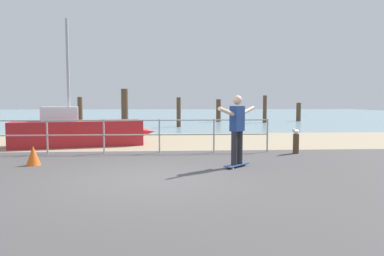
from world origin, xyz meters
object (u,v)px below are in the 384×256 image
(skateboarder, at_px, (237,126))
(seagull, at_px, (296,131))
(skateboard, at_px, (237,165))
(sailboat, at_px, (83,131))
(traffic_cone, at_px, (33,156))
(bollard_short, at_px, (296,144))

(skateboarder, relative_size, seagull, 4.31)
(skateboard, bearing_deg, skateboarder, -135.00)
(sailboat, bearing_deg, traffic_cone, -94.09)
(skateboarder, bearing_deg, sailboat, 136.55)
(skateboarder, height_order, traffic_cone, skateboarder)
(skateboard, height_order, traffic_cone, traffic_cone)
(sailboat, distance_m, skateboard, 6.47)
(skateboarder, xyz_separation_m, seagull, (2.19, 2.05, -0.33))
(seagull, height_order, traffic_cone, seagull)
(skateboarder, bearing_deg, skateboard, 45.00)
(skateboard, xyz_separation_m, bollard_short, (2.20, 2.06, 0.24))
(seagull, distance_m, traffic_cone, 7.32)
(bollard_short, bearing_deg, seagull, -134.38)
(skateboard, bearing_deg, bollard_short, 43.14)
(skateboarder, distance_m, traffic_cone, 5.05)
(skateboard, bearing_deg, sailboat, 136.55)
(sailboat, xyz_separation_m, seagull, (6.88, -2.38, 0.17))
(skateboarder, distance_m, seagull, 3.02)
(traffic_cone, bearing_deg, seagull, 11.89)
(seagull, bearing_deg, skateboarder, -136.88)
(sailboat, distance_m, traffic_cone, 3.91)
(sailboat, relative_size, traffic_cone, 10.13)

